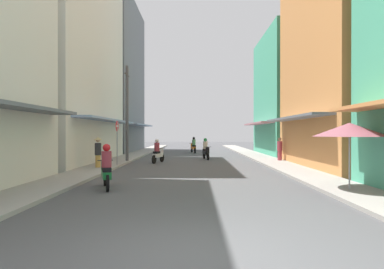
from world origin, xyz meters
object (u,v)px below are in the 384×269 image
motorbike_orange (193,146)px  motorbike_green (106,169)px  motorbike_black (206,150)px  pedestrian_crossing (280,150)px  pedestrian_foreground (98,151)px  street_sign_no_entry (117,137)px  vendor_umbrella (350,130)px  motorbike_white (158,152)px  utility_pole (127,113)px

motorbike_orange → motorbike_green: bearing=-98.4°
motorbike_black → pedestrian_crossing: bearing=-22.7°
pedestrian_crossing → pedestrian_foreground: bearing=-157.6°
pedestrian_crossing → street_sign_no_entry: size_ratio=0.62×
motorbike_orange → vendor_umbrella: vendor_umbrella is taller
motorbike_white → utility_pole: bearing=170.8°
pedestrian_foreground → utility_pole: 4.77m
utility_pole → motorbike_black: bearing=24.5°
vendor_umbrella → utility_pole: 14.33m
pedestrian_foreground → motorbike_green: bearing=-70.2°
street_sign_no_entry → motorbike_white: bearing=53.7°
motorbike_black → vendor_umbrella: size_ratio=0.78×
motorbike_green → pedestrian_crossing: 13.55m
motorbike_black → utility_pole: (-5.33, -2.43, 2.59)m
pedestrian_crossing → utility_pole: utility_pole is taller
motorbike_black → motorbike_orange: same height
vendor_umbrella → street_sign_no_entry: size_ratio=0.87×
motorbike_white → vendor_umbrella: vendor_umbrella is taller
motorbike_orange → utility_pole: bearing=-113.4°
pedestrian_foreground → pedestrian_crossing: bearing=22.4°
motorbike_orange → motorbike_green: 20.22m
pedestrian_crossing → motorbike_orange: bearing=121.2°
motorbike_white → utility_pole: utility_pole is taller
motorbike_white → pedestrian_crossing: pedestrian_crossing is taller
vendor_umbrella → street_sign_no_entry: street_sign_no_entry is taller
utility_pole → vendor_umbrella: bearing=-47.8°
motorbike_orange → motorbike_green: (-2.95, -20.01, 0.00)m
street_sign_no_entry → vendor_umbrella: bearing=-38.4°
motorbike_orange → pedestrian_crossing: (5.88, -9.73, 0.12)m
motorbike_black → motorbike_orange: size_ratio=1.01×
street_sign_no_entry → pedestrian_foreground: bearing=-125.9°
utility_pole → pedestrian_crossing: bearing=2.1°
motorbike_white → vendor_umbrella: size_ratio=0.76×
pedestrian_crossing → motorbike_white: bearing=-175.0°
vendor_umbrella → motorbike_orange: bearing=104.2°
motorbike_orange → pedestrian_foreground: bearing=-109.5°
motorbike_black → street_sign_no_entry: 7.65m
motorbike_white → pedestrian_crossing: (8.14, 0.71, 0.12)m
motorbike_white → motorbike_green: (-0.69, -9.57, 0.00)m
motorbike_green → motorbike_white: bearing=85.9°
motorbike_white → utility_pole: size_ratio=0.27×
pedestrian_foreground → pedestrian_crossing: size_ratio=1.06×
motorbike_white → motorbike_orange: (2.26, 10.43, 0.00)m
motorbike_orange → motorbike_black: bearing=-82.8°
motorbike_black → motorbike_orange: 7.73m
pedestrian_crossing → vendor_umbrella: size_ratio=0.72×
motorbike_green → utility_pole: (-1.41, 9.91, 2.59)m
motorbike_white → vendor_umbrella: bearing=-53.8°
motorbike_orange → utility_pole: (-4.36, -10.10, 2.59)m
pedestrian_foreground → utility_pole: size_ratio=0.27×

